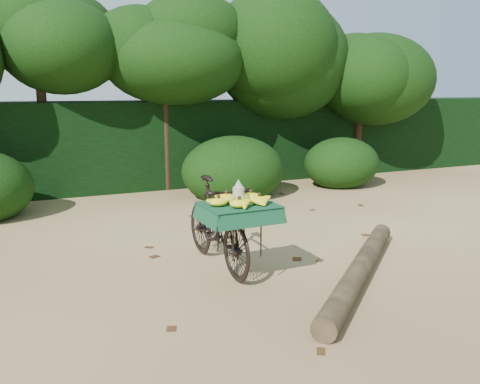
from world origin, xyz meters
name	(u,v)px	position (x,y,z in m)	size (l,w,h in m)	color
ground	(262,284)	(0.00, 0.00, 0.00)	(80.00, 80.00, 0.00)	tan
vendor_bicycle	(218,223)	(-0.24, 0.68, 0.54)	(0.77, 1.80, 1.05)	black
fallen_log	(360,269)	(1.05, -0.31, 0.11)	(0.23, 0.23, 3.18)	brown
hedge_backdrop	(133,143)	(0.00, 6.30, 0.90)	(26.00, 1.80, 1.80)	black
tree_row	(106,92)	(-0.65, 5.50, 2.00)	(14.50, 2.00, 4.00)	black
bush_clumps	(184,177)	(0.50, 4.30, 0.45)	(8.80, 1.70, 0.90)	black
leaf_litter	(238,264)	(0.00, 0.65, 0.01)	(7.00, 7.30, 0.01)	#452A12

